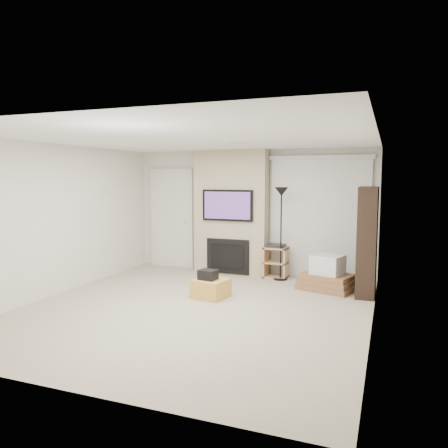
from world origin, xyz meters
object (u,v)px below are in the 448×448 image
at_px(av_stand, 276,260).
at_px(bookshelf, 367,241).
at_px(ottoman, 211,288).
at_px(box_stack, 327,276).
at_px(floor_lamp, 281,207).

relative_size(av_stand, bookshelf, 0.37).
height_order(ottoman, bookshelf, bookshelf).
bearing_deg(box_stack, ottoman, -145.21).
height_order(av_stand, box_stack, av_stand).
height_order(av_stand, bookshelf, bookshelf).
xyz_separation_m(ottoman, floor_lamp, (0.77, 1.63, 1.24)).
bearing_deg(ottoman, box_stack, 34.79).
height_order(ottoman, floor_lamp, floor_lamp).
height_order(ottoman, box_stack, box_stack).
bearing_deg(av_stand, ottoman, -109.59).
xyz_separation_m(floor_lamp, bookshelf, (1.59, -0.55, -0.49)).
bearing_deg(box_stack, floor_lamp, 154.87).
distance_m(av_stand, bookshelf, 1.94).
xyz_separation_m(ottoman, box_stack, (1.71, 1.19, 0.08)).
height_order(floor_lamp, av_stand, floor_lamp).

